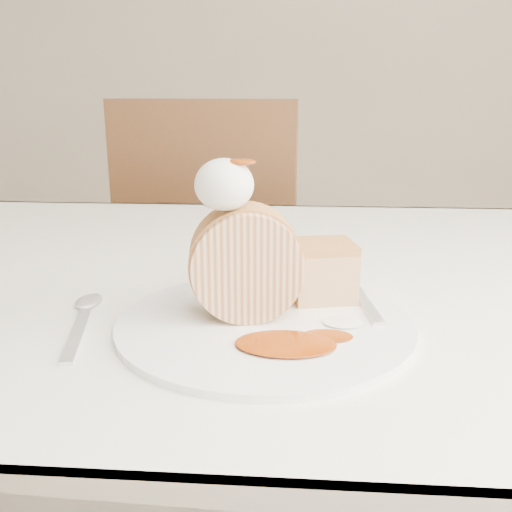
{
  "coord_description": "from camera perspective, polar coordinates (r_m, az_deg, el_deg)",
  "views": [
    {
      "loc": [
        -0.0,
        -0.55,
        0.98
      ],
      "look_at": [
        -0.04,
        0.01,
        0.82
      ],
      "focal_mm": 40.0,
      "sensor_mm": 36.0,
      "label": 1
    }
  ],
  "objects": [
    {
      "name": "whipped_cream",
      "position": [
        0.56,
        -3.2,
        7.13
      ],
      "size": [
        0.06,
        0.06,
        0.05
      ],
      "primitive_type": "ellipsoid",
      "color": "white",
      "rests_on": "roulade_slice"
    },
    {
      "name": "table",
      "position": [
        0.81,
        4.19,
        -7.33
      ],
      "size": [
        1.4,
        0.9,
        0.75
      ],
      "color": "silver",
      "rests_on": "ground"
    },
    {
      "name": "caramel_pool",
      "position": [
        0.53,
        2.97,
        -8.73
      ],
      "size": [
        0.11,
        0.08,
        0.0
      ],
      "primitive_type": null,
      "rotation": [
        0.0,
        0.0,
        0.21
      ],
      "color": "#842E05",
      "rests_on": "plate"
    },
    {
      "name": "cake_chunk",
      "position": [
        0.65,
        6.65,
        -1.82
      ],
      "size": [
        0.08,
        0.07,
        0.06
      ],
      "primitive_type": "cube",
      "rotation": [
        0.0,
        0.0,
        0.21
      ],
      "color": "#C6894A",
      "rests_on": "plate"
    },
    {
      "name": "spoon",
      "position": [
        0.6,
        -17.42,
        -7.42
      ],
      "size": [
        0.06,
        0.17,
        0.0
      ],
      "primitive_type": "cube",
      "rotation": [
        0.0,
        0.0,
        0.22
      ],
      "color": "silver",
      "rests_on": "table"
    },
    {
      "name": "chair_far",
      "position": [
        1.55,
        -4.2,
        -0.01
      ],
      "size": [
        0.49,
        0.49,
        0.97
      ],
      "rotation": [
        0.0,
        0.0,
        3.07
      ],
      "color": "brown",
      "rests_on": "ground"
    },
    {
      "name": "plate",
      "position": [
        0.59,
        0.9,
        -6.76
      ],
      "size": [
        0.36,
        0.36,
        0.01
      ],
      "primitive_type": "cylinder",
      "rotation": [
        0.0,
        0.0,
        0.21
      ],
      "color": "white",
      "rests_on": "table"
    },
    {
      "name": "fork",
      "position": [
        0.65,
        10.76,
        -4.48
      ],
      "size": [
        0.05,
        0.18,
        0.0
      ],
      "primitive_type": "cube",
      "rotation": [
        0.0,
        0.0,
        0.13
      ],
      "color": "silver",
      "rests_on": "plate"
    },
    {
      "name": "roulade_slice",
      "position": [
        0.59,
        -0.98,
        -0.72
      ],
      "size": [
        0.12,
        0.08,
        0.11
      ],
      "primitive_type": "cylinder",
      "rotation": [
        1.57,
        0.0,
        0.16
      ],
      "color": "#CCB58E",
      "rests_on": "plate"
    },
    {
      "name": "caramel_drizzle",
      "position": [
        0.55,
        -1.51,
        10.06
      ],
      "size": [
        0.03,
        0.02,
        0.01
      ],
      "primitive_type": "ellipsoid",
      "color": "#842E05",
      "rests_on": "whipped_cream"
    }
  ]
}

